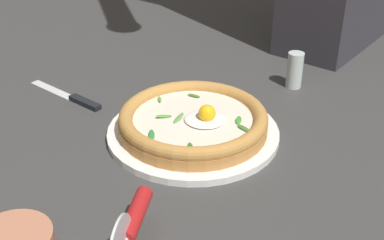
% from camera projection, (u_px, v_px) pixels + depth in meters
% --- Properties ---
extents(ground_plane, '(2.40, 2.40, 0.03)m').
position_uv_depth(ground_plane, '(193.00, 143.00, 0.86)').
color(ground_plane, '#393939').
rests_on(ground_plane, ground).
extents(pizza_plate, '(0.29, 0.29, 0.01)m').
position_uv_depth(pizza_plate, '(192.00, 133.00, 0.85)').
color(pizza_plate, white).
rests_on(pizza_plate, ground).
extents(pizza, '(0.25, 0.25, 0.05)m').
position_uv_depth(pizza, '(192.00, 121.00, 0.84)').
color(pizza, '#BF8040').
rests_on(pizza, pizza_plate).
extents(pizza_cutter, '(0.05, 0.15, 0.09)m').
position_uv_depth(pizza_cutter, '(130.00, 227.00, 0.59)').
color(pizza_cutter, silver).
rests_on(pizza_cutter, ground).
extents(table_knife, '(0.20, 0.06, 0.01)m').
position_uv_depth(table_knife, '(74.00, 98.00, 0.97)').
color(table_knife, silver).
rests_on(table_knife, ground).
extents(pepper_shaker, '(0.03, 0.03, 0.07)m').
position_uv_depth(pepper_shaker, '(295.00, 70.00, 1.00)').
color(pepper_shaker, silver).
rests_on(pepper_shaker, ground).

